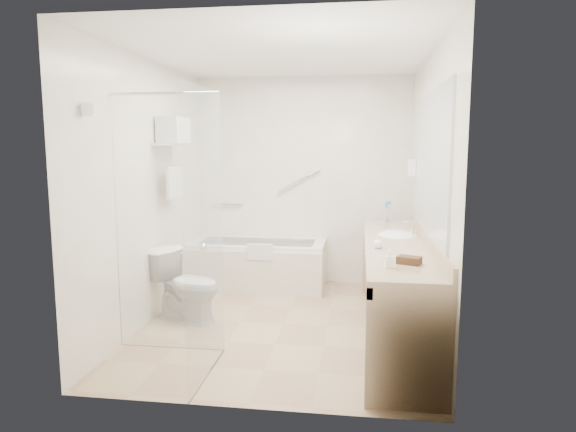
# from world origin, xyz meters

# --- Properties ---
(floor) EXTENTS (3.20, 3.20, 0.00)m
(floor) POSITION_xyz_m (0.00, 0.00, 0.00)
(floor) COLOR tan
(floor) RESTS_ON ground
(ceiling) EXTENTS (2.60, 3.20, 0.10)m
(ceiling) POSITION_xyz_m (0.00, 0.00, 2.50)
(ceiling) COLOR white
(ceiling) RESTS_ON wall_back
(wall_back) EXTENTS (2.60, 0.10, 2.50)m
(wall_back) POSITION_xyz_m (0.00, 1.60, 1.25)
(wall_back) COLOR silver
(wall_back) RESTS_ON ground
(wall_front) EXTENTS (2.60, 0.10, 2.50)m
(wall_front) POSITION_xyz_m (0.00, -1.60, 1.25)
(wall_front) COLOR silver
(wall_front) RESTS_ON ground
(wall_left) EXTENTS (0.10, 3.20, 2.50)m
(wall_left) POSITION_xyz_m (-1.30, 0.00, 1.25)
(wall_left) COLOR silver
(wall_left) RESTS_ON ground
(wall_right) EXTENTS (0.10, 3.20, 2.50)m
(wall_right) POSITION_xyz_m (1.30, 0.00, 1.25)
(wall_right) COLOR silver
(wall_right) RESTS_ON ground
(bathtub) EXTENTS (1.60, 0.73, 0.59)m
(bathtub) POSITION_xyz_m (-0.50, 1.24, 0.28)
(bathtub) COLOR white
(bathtub) RESTS_ON floor
(grab_bar_short) EXTENTS (0.40, 0.03, 0.03)m
(grab_bar_short) POSITION_xyz_m (-0.95, 1.56, 0.95)
(grab_bar_short) COLOR silver
(grab_bar_short) RESTS_ON wall_back
(grab_bar_long) EXTENTS (0.53, 0.03, 0.33)m
(grab_bar_long) POSITION_xyz_m (-0.05, 1.56, 1.25)
(grab_bar_long) COLOR silver
(grab_bar_long) RESTS_ON wall_back
(shower_enclosure) EXTENTS (0.96, 0.91, 2.11)m
(shower_enclosure) POSITION_xyz_m (-0.63, -0.93, 1.07)
(shower_enclosure) COLOR silver
(shower_enclosure) RESTS_ON floor
(towel_shelf) EXTENTS (0.24, 0.55, 0.81)m
(towel_shelf) POSITION_xyz_m (-1.17, 0.35, 1.75)
(towel_shelf) COLOR silver
(towel_shelf) RESTS_ON wall_left
(vanity_counter) EXTENTS (0.55, 2.70, 0.95)m
(vanity_counter) POSITION_xyz_m (1.02, -0.15, 0.64)
(vanity_counter) COLOR tan
(vanity_counter) RESTS_ON floor
(sink) EXTENTS (0.40, 0.52, 0.14)m
(sink) POSITION_xyz_m (1.05, 0.25, 0.82)
(sink) COLOR white
(sink) RESTS_ON vanity_counter
(faucet) EXTENTS (0.03, 0.03, 0.14)m
(faucet) POSITION_xyz_m (1.20, 0.25, 0.93)
(faucet) COLOR silver
(faucet) RESTS_ON vanity_counter
(mirror) EXTENTS (0.02, 2.00, 1.20)m
(mirror) POSITION_xyz_m (1.29, -0.15, 1.55)
(mirror) COLOR #B2B7BF
(mirror) RESTS_ON wall_right
(hairdryer_unit) EXTENTS (0.08, 0.10, 0.18)m
(hairdryer_unit) POSITION_xyz_m (1.25, 1.05, 1.45)
(hairdryer_unit) COLOR white
(hairdryer_unit) RESTS_ON wall_right
(toilet) EXTENTS (0.79, 0.60, 0.68)m
(toilet) POSITION_xyz_m (-0.95, -0.00, 0.34)
(toilet) COLOR white
(toilet) RESTS_ON floor
(amenity_basket) EXTENTS (0.19, 0.16, 0.05)m
(amenity_basket) POSITION_xyz_m (1.06, -0.97, 0.88)
(amenity_basket) COLOR #4E331C
(amenity_basket) RESTS_ON vanity_counter
(soap_bottle_a) EXTENTS (0.08, 0.13, 0.06)m
(soap_bottle_a) POSITION_xyz_m (0.91, -1.12, 0.88)
(soap_bottle_a) COLOR white
(soap_bottle_a) RESTS_ON vanity_counter
(soap_bottle_b) EXTENTS (0.11, 0.12, 0.08)m
(soap_bottle_b) POSITION_xyz_m (0.85, -0.44, 0.89)
(soap_bottle_b) COLOR white
(soap_bottle_b) RESTS_ON vanity_counter
(water_bottle_left) EXTENTS (0.06, 0.06, 0.20)m
(water_bottle_left) POSITION_xyz_m (0.99, 0.94, 0.94)
(water_bottle_left) COLOR silver
(water_bottle_left) RESTS_ON vanity_counter
(water_bottle_mid) EXTENTS (0.07, 0.07, 0.22)m
(water_bottle_mid) POSITION_xyz_m (1.03, 1.10, 0.95)
(water_bottle_mid) COLOR silver
(water_bottle_mid) RESTS_ON vanity_counter
(water_bottle_right) EXTENTS (0.07, 0.07, 0.21)m
(water_bottle_right) POSITION_xyz_m (1.00, 1.10, 0.95)
(water_bottle_right) COLOR silver
(water_bottle_right) RESTS_ON vanity_counter
(drinking_glass_near) EXTENTS (0.08, 0.08, 0.10)m
(drinking_glass_near) POSITION_xyz_m (0.83, 1.00, 0.90)
(drinking_glass_near) COLOR silver
(drinking_glass_near) RESTS_ON vanity_counter
(drinking_glass_far) EXTENTS (0.08, 0.08, 0.09)m
(drinking_glass_far) POSITION_xyz_m (0.96, 0.72, 0.90)
(drinking_glass_far) COLOR silver
(drinking_glass_far) RESTS_ON vanity_counter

